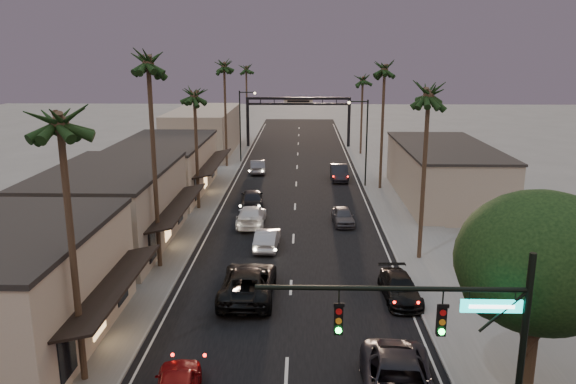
# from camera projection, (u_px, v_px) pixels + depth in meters

# --- Properties ---
(ground) EXTENTS (200.00, 200.00, 0.00)m
(ground) POSITION_uv_depth(u_px,v_px,m) (295.00, 198.00, 53.83)
(ground) COLOR slate
(ground) RESTS_ON ground
(road) EXTENTS (14.00, 120.00, 0.02)m
(road) POSITION_uv_depth(u_px,v_px,m) (296.00, 186.00, 58.68)
(road) COLOR black
(road) RESTS_ON ground
(sidewalk_left) EXTENTS (5.00, 92.00, 0.12)m
(sidewalk_left) POSITION_uv_depth(u_px,v_px,m) (216.00, 171.00, 65.69)
(sidewalk_left) COLOR slate
(sidewalk_left) RESTS_ON ground
(sidewalk_right) EXTENTS (5.00, 92.00, 0.12)m
(sidewalk_right) POSITION_uv_depth(u_px,v_px,m) (378.00, 172.00, 65.21)
(sidewalk_right) COLOR slate
(sidewalk_right) RESTS_ON ground
(storefront_near) EXTENTS (8.00, 12.00, 5.50)m
(storefront_near) POSITION_uv_depth(u_px,v_px,m) (11.00, 291.00, 26.34)
(storefront_near) COLOR #C0AC93
(storefront_near) RESTS_ON ground
(storefront_mid) EXTENTS (8.00, 14.00, 5.50)m
(storefront_mid) POSITION_uv_depth(u_px,v_px,m) (111.00, 210.00, 39.91)
(storefront_mid) COLOR gray
(storefront_mid) RESTS_ON ground
(storefront_far) EXTENTS (8.00, 16.00, 5.00)m
(storefront_far) POSITION_uv_depth(u_px,v_px,m) (165.00, 168.00, 55.49)
(storefront_far) COLOR #C0AC93
(storefront_far) RESTS_ON ground
(storefront_dist) EXTENTS (8.00, 20.00, 6.00)m
(storefront_dist) POSITION_uv_depth(u_px,v_px,m) (204.00, 131.00, 77.67)
(storefront_dist) COLOR gray
(storefront_dist) RESTS_ON ground
(building_right) EXTENTS (8.00, 18.00, 5.00)m
(building_right) POSITION_uv_depth(u_px,v_px,m) (444.00, 174.00, 52.87)
(building_right) COLOR gray
(building_right) RESTS_ON ground
(traffic_signal) EXTENTS (8.51, 0.22, 7.80)m
(traffic_signal) POSITION_uv_depth(u_px,v_px,m) (462.00, 334.00, 17.54)
(traffic_signal) COLOR black
(traffic_signal) RESTS_ON ground
(corner_tree) EXTENTS (6.20, 6.20, 8.80)m
(corner_tree) POSITION_uv_depth(u_px,v_px,m) (542.00, 268.00, 20.57)
(corner_tree) COLOR #38281C
(corner_tree) RESTS_ON ground
(arch) EXTENTS (15.20, 0.40, 7.27)m
(arch) POSITION_uv_depth(u_px,v_px,m) (298.00, 109.00, 81.57)
(arch) COLOR black
(arch) RESTS_ON ground
(streetlight_right) EXTENTS (2.13, 0.30, 9.00)m
(streetlight_right) POSITION_uv_depth(u_px,v_px,m) (364.00, 136.00, 57.21)
(streetlight_right) COLOR black
(streetlight_right) RESTS_ON ground
(streetlight_left) EXTENTS (2.13, 0.30, 9.00)m
(streetlight_left) POSITION_uv_depth(u_px,v_px,m) (242.00, 120.00, 70.16)
(streetlight_left) COLOR black
(streetlight_left) RESTS_ON ground
(palm_la) EXTENTS (3.20, 3.20, 13.20)m
(palm_la) POSITION_uv_depth(u_px,v_px,m) (59.00, 112.00, 21.20)
(palm_la) COLOR #38281C
(palm_la) RESTS_ON ground
(palm_lb) EXTENTS (3.20, 3.20, 15.20)m
(palm_lb) POSITION_uv_depth(u_px,v_px,m) (148.00, 57.00, 33.34)
(palm_lb) COLOR #38281C
(palm_lb) RESTS_ON ground
(palm_lc) EXTENTS (3.20, 3.20, 12.20)m
(palm_lc) POSITION_uv_depth(u_px,v_px,m) (194.00, 91.00, 47.62)
(palm_lc) COLOR #38281C
(palm_lc) RESTS_ON ground
(palm_ld) EXTENTS (3.20, 3.20, 14.20)m
(palm_ld) POSITION_uv_depth(u_px,v_px,m) (224.00, 63.00, 65.58)
(palm_ld) COLOR #38281C
(palm_ld) RESTS_ON ground
(palm_ra) EXTENTS (3.20, 3.20, 13.20)m
(palm_ra) POSITION_uv_depth(u_px,v_px,m) (429.00, 88.00, 35.32)
(palm_ra) COLOR #38281C
(palm_ra) RESTS_ON ground
(palm_rb) EXTENTS (3.20, 3.20, 14.20)m
(palm_rb) POSITION_uv_depth(u_px,v_px,m) (385.00, 65.00, 54.47)
(palm_rb) COLOR #38281C
(palm_rb) RESTS_ON ground
(palm_rc) EXTENTS (3.20, 3.20, 12.20)m
(palm_rc) POSITION_uv_depth(u_px,v_px,m) (363.00, 77.00, 74.34)
(palm_rc) COLOR #38281C
(palm_rc) RESTS_ON ground
(palm_far) EXTENTS (3.20, 3.20, 13.20)m
(palm_far) POSITION_uv_depth(u_px,v_px,m) (246.00, 66.00, 88.11)
(palm_far) COLOR #38281C
(palm_far) RESTS_ON ground
(oncoming_pickup) EXTENTS (3.05, 6.48, 1.79)m
(oncoming_pickup) POSITION_uv_depth(u_px,v_px,m) (248.00, 282.00, 31.96)
(oncoming_pickup) COLOR black
(oncoming_pickup) RESTS_ON ground
(oncoming_silver) EXTENTS (1.75, 4.41, 1.43)m
(oncoming_silver) POSITION_uv_depth(u_px,v_px,m) (267.00, 239.00, 40.01)
(oncoming_silver) COLOR #A5A6AB
(oncoming_silver) RESTS_ON ground
(oncoming_white) EXTENTS (2.22, 5.42, 1.57)m
(oncoming_white) POSITION_uv_depth(u_px,v_px,m) (251.00, 216.00, 45.37)
(oncoming_white) COLOR silver
(oncoming_white) RESTS_ON ground
(oncoming_dgrey) EXTENTS (2.46, 5.08, 1.67)m
(oncoming_dgrey) POSITION_uv_depth(u_px,v_px,m) (252.00, 198.00, 50.70)
(oncoming_dgrey) COLOR black
(oncoming_dgrey) RESTS_ON ground
(oncoming_grey_far) EXTENTS (2.11, 4.78, 1.53)m
(oncoming_grey_far) POSITION_uv_depth(u_px,v_px,m) (258.00, 166.00, 64.95)
(oncoming_grey_far) COLOR #57565C
(oncoming_grey_far) RESTS_ON ground
(curbside_near) EXTENTS (3.33, 6.49, 1.75)m
(curbside_near) POSITION_uv_depth(u_px,v_px,m) (399.00, 384.00, 22.21)
(curbside_near) COLOR black
(curbside_near) RESTS_ON ground
(curbside_black) EXTENTS (2.19, 4.83, 1.37)m
(curbside_black) POSITION_uv_depth(u_px,v_px,m) (400.00, 288.00, 31.70)
(curbside_black) COLOR black
(curbside_black) RESTS_ON ground
(curbside_grey) EXTENTS (1.89, 4.11, 1.37)m
(curbside_grey) POSITION_uv_depth(u_px,v_px,m) (343.00, 216.00, 45.65)
(curbside_grey) COLOR #434347
(curbside_grey) RESTS_ON ground
(curbside_far) EXTENTS (1.82, 5.06, 1.66)m
(curbside_far) POSITION_uv_depth(u_px,v_px,m) (339.00, 173.00, 61.34)
(curbside_far) COLOR black
(curbside_far) RESTS_ON ground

